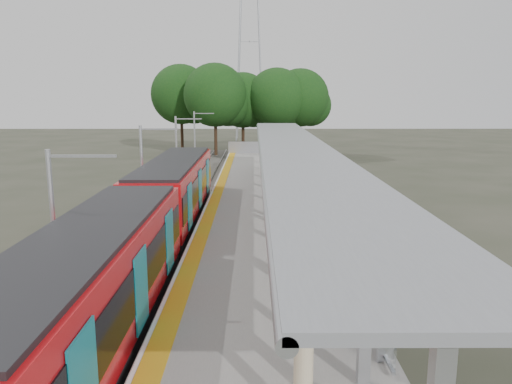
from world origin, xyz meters
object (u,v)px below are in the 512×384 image
at_px(train, 147,222).
at_px(info_pillar_far, 279,211).
at_px(bench_mid, 322,225).
at_px(info_pillar_near, 304,350).
at_px(bench_near, 375,323).
at_px(bench_far, 289,163).
at_px(litter_bin, 284,265).

bearing_deg(train, info_pillar_far, 33.19).
relative_size(bench_mid, info_pillar_near, 0.86).
bearing_deg(bench_near, info_pillar_far, 76.94).
height_order(train, bench_far, train).
relative_size(info_pillar_far, litter_bin, 1.61).
distance_m(bench_near, bench_far, 29.46).
distance_m(bench_near, info_pillar_far, 11.56).
xyz_separation_m(train, bench_mid, (7.11, 1.55, -0.51)).
bearing_deg(bench_near, info_pillar_near, -160.55).
height_order(train, info_pillar_far, train).
height_order(bench_mid, bench_far, bench_far).
xyz_separation_m(bench_near, bench_mid, (0.01, 9.46, -0.06)).
bearing_deg(info_pillar_far, info_pillar_near, -82.48).
bearing_deg(bench_far, bench_mid, -69.57).
height_order(bench_mid, info_pillar_near, info_pillar_near).
xyz_separation_m(info_pillar_near, info_pillar_far, (0.14, 13.04, -0.09)).
bearing_deg(info_pillar_near, bench_near, 17.53).
bearing_deg(bench_far, info_pillar_far, -75.04).
bearing_deg(bench_mid, bench_far, 80.16).
xyz_separation_m(bench_mid, litter_bin, (-1.90, -5.04, -0.04)).
relative_size(train, litter_bin, 27.53).
relative_size(bench_far, litter_bin, 1.59).
bearing_deg(info_pillar_near, train, 95.35).
bearing_deg(litter_bin, bench_far, 85.66).
distance_m(bench_near, bench_mid, 9.46).
height_order(bench_mid, info_pillar_far, info_pillar_far).
xyz_separation_m(train, litter_bin, (5.21, -3.48, -0.55)).
height_order(train, litter_bin, train).
bearing_deg(bench_far, info_pillar_near, -73.00).
distance_m(train, info_pillar_near, 10.87).
relative_size(train, info_pillar_near, 15.14).
bearing_deg(bench_near, litter_bin, 91.56).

